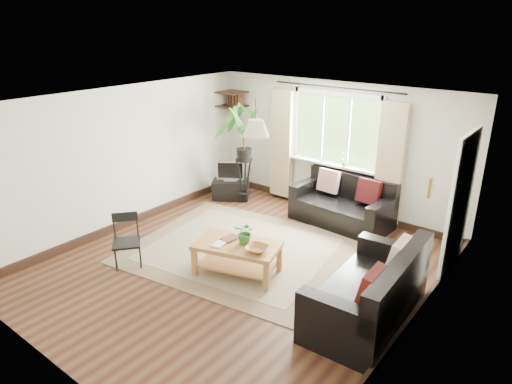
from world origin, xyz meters
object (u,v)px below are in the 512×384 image
Objects in this scene: coffee_table at (237,259)px; sofa_right at (367,286)px; sofa_back at (342,202)px; folding_chair at (127,244)px; palm_stand at (244,155)px; tv_stand at (231,189)px.

sofa_right is at bearing 5.47° from coffee_table.
folding_chair reaches higher than sofa_back.
palm_stand reaches higher than sofa_right.
palm_stand is (-3.50, 1.97, 0.54)m from sofa_right.
sofa_right reaches higher than tv_stand.
sofa_back is at bearing -26.91° from tv_stand.
sofa_back is at bearing -148.26° from sofa_right.
folding_chair is (-3.20, -1.04, -0.03)m from sofa_right.
palm_stand reaches higher than folding_chair.
sofa_back reaches higher than tv_stand.
sofa_back is 0.93× the size of sofa_right.
palm_stand reaches higher than coffee_table.
palm_stand is (0.36, -0.00, 0.78)m from tv_stand.
sofa_back is at bearing 82.05° from coffee_table.
sofa_right is 0.95× the size of palm_stand.
tv_stand is 0.37× the size of palm_stand.
sofa_right is 3.37m from folding_chair.
coffee_table is 1.45× the size of folding_chair.
tv_stand is (-1.99, 2.15, -0.05)m from coffee_table.
sofa_right reaches higher than folding_chair.
sofa_right is 1.89m from coffee_table.
sofa_right is at bearing -32.33° from folding_chair.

